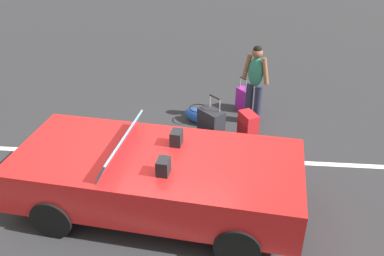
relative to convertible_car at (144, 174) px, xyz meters
The scene contains 8 objects.
ground_plane 0.62m from the convertible_car, behind, with size 80.00×80.00×0.00m, color #28282B.
lot_line_near 1.49m from the convertible_car, 98.75° to the right, with size 18.00×0.12×0.01m, color silver.
convertible_car is the anchor object (origin of this frame).
suitcase_large_black 2.04m from the convertible_car, 116.54° to the right, with size 0.54×0.54×1.00m.
suitcase_medium_bright 2.56m from the convertible_car, 128.87° to the right, with size 0.40×0.47×0.62m.
suitcase_small_carryon 3.69m from the convertible_car, 115.17° to the right, with size 0.37×0.39×0.77m.
duffel_bag 2.78m from the convertible_car, 102.73° to the right, with size 0.71×0.57×0.34m.
traveler_person 3.30m from the convertible_car, 121.75° to the right, with size 0.56×0.40×1.65m.
Camera 1 is at (-0.91, 4.71, 4.18)m, focal length 38.07 mm.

